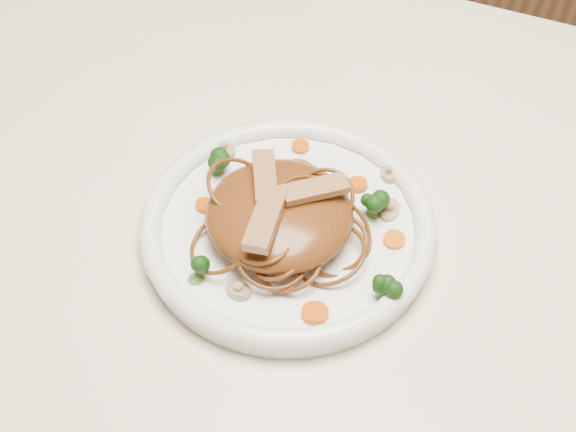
% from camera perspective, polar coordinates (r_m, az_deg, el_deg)
% --- Properties ---
extents(table, '(1.20, 0.80, 0.75)m').
position_cam_1_polar(table, '(0.86, 4.63, -5.86)').
color(table, white).
rests_on(table, ground).
extents(plate, '(0.30, 0.30, 0.02)m').
position_cam_1_polar(plate, '(0.77, 0.00, -1.07)').
color(plate, white).
rests_on(plate, table).
extents(noodle_mound, '(0.15, 0.15, 0.04)m').
position_cam_1_polar(noodle_mound, '(0.75, -0.59, 0.11)').
color(noodle_mound, '#603412').
rests_on(noodle_mound, plate).
extents(chicken_a, '(0.06, 0.05, 0.01)m').
position_cam_1_polar(chicken_a, '(0.73, 1.80, 1.80)').
color(chicken_a, tan).
rests_on(chicken_a, noodle_mound).
extents(chicken_b, '(0.04, 0.06, 0.01)m').
position_cam_1_polar(chicken_b, '(0.74, -1.56, 2.60)').
color(chicken_b, tan).
rests_on(chicken_b, noodle_mound).
extents(chicken_c, '(0.03, 0.07, 0.01)m').
position_cam_1_polar(chicken_c, '(0.71, -1.49, -0.16)').
color(chicken_c, tan).
rests_on(chicken_c, noodle_mound).
extents(broccoli_0, '(0.03, 0.03, 0.03)m').
position_cam_1_polar(broccoli_0, '(0.77, 5.83, 1.03)').
color(broccoli_0, '#143E0D').
rests_on(broccoli_0, plate).
extents(broccoli_1, '(0.03, 0.03, 0.03)m').
position_cam_1_polar(broccoli_1, '(0.81, -4.88, 3.75)').
color(broccoli_1, '#143E0D').
rests_on(broccoli_1, plate).
extents(broccoli_2, '(0.03, 0.03, 0.03)m').
position_cam_1_polar(broccoli_2, '(0.73, -6.27, -3.62)').
color(broccoli_2, '#143E0D').
rests_on(broccoli_2, plate).
extents(broccoli_3, '(0.03, 0.03, 0.03)m').
position_cam_1_polar(broccoli_3, '(0.71, 6.60, -4.79)').
color(broccoli_3, '#143E0D').
rests_on(broccoli_3, plate).
extents(carrot_0, '(0.02, 0.02, 0.00)m').
position_cam_1_polar(carrot_0, '(0.80, 4.65, 2.12)').
color(carrot_0, '#DF5708').
rests_on(carrot_0, plate).
extents(carrot_1, '(0.02, 0.02, 0.00)m').
position_cam_1_polar(carrot_1, '(0.79, -5.59, 0.72)').
color(carrot_1, '#DF5708').
rests_on(carrot_1, plate).
extents(carrot_2, '(0.03, 0.03, 0.00)m').
position_cam_1_polar(carrot_2, '(0.76, 7.11, -1.58)').
color(carrot_2, '#DF5708').
rests_on(carrot_2, plate).
extents(carrot_3, '(0.02, 0.02, 0.00)m').
position_cam_1_polar(carrot_3, '(0.83, 0.83, 4.66)').
color(carrot_3, '#DF5708').
rests_on(carrot_3, plate).
extents(carrot_4, '(0.03, 0.03, 0.00)m').
position_cam_1_polar(carrot_4, '(0.71, 1.82, -6.48)').
color(carrot_4, '#DF5708').
rests_on(carrot_4, plate).
extents(mushroom_0, '(0.02, 0.02, 0.01)m').
position_cam_1_polar(mushroom_0, '(0.72, -3.32, -5.01)').
color(mushroom_0, tan).
rests_on(mushroom_0, plate).
extents(mushroom_1, '(0.03, 0.03, 0.01)m').
position_cam_1_polar(mushroom_1, '(0.78, 6.79, 0.40)').
color(mushroom_1, tan).
rests_on(mushroom_1, plate).
extents(mushroom_2, '(0.03, 0.03, 0.01)m').
position_cam_1_polar(mushroom_2, '(0.83, -4.30, 4.48)').
color(mushroom_2, tan).
rests_on(mushroom_2, plate).
extents(mushroom_3, '(0.03, 0.03, 0.01)m').
position_cam_1_polar(mushroom_3, '(0.81, 6.76, 2.82)').
color(mushroom_3, tan).
rests_on(mushroom_3, plate).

